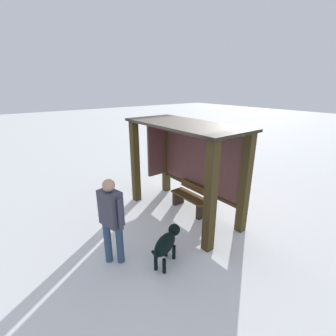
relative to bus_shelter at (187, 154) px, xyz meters
The scene contains 5 objects.
ground_plane 1.64m from the bus_shelter, 62.17° to the right, with size 60.00×60.00×0.00m, color white.
bus_shelter is the anchor object (origin of this frame).
bench_left_inside 1.29m from the bus_shelter, 39.56° to the left, with size 1.17×0.41×0.72m.
person_walking 2.63m from the bus_shelter, 74.28° to the right, with size 0.63×0.35×1.74m.
dog 2.45m from the bus_shelter, 51.49° to the right, with size 0.58×0.94×0.64m.
Camera 1 is at (4.24, -3.78, 3.29)m, focal length 25.32 mm.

